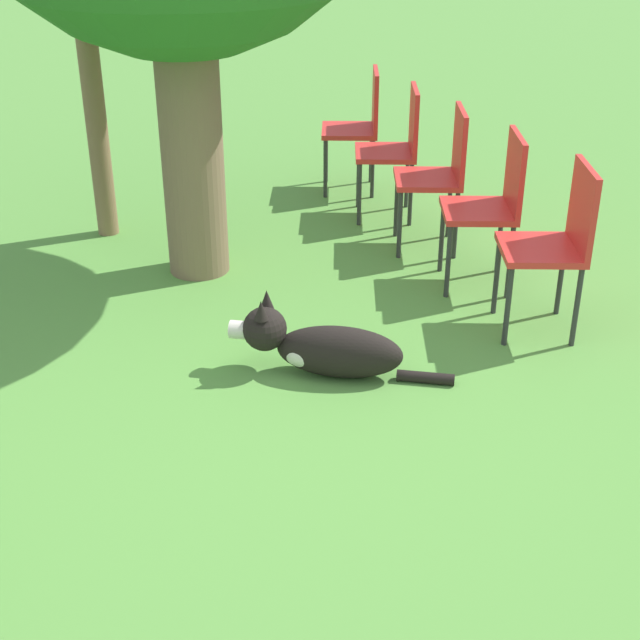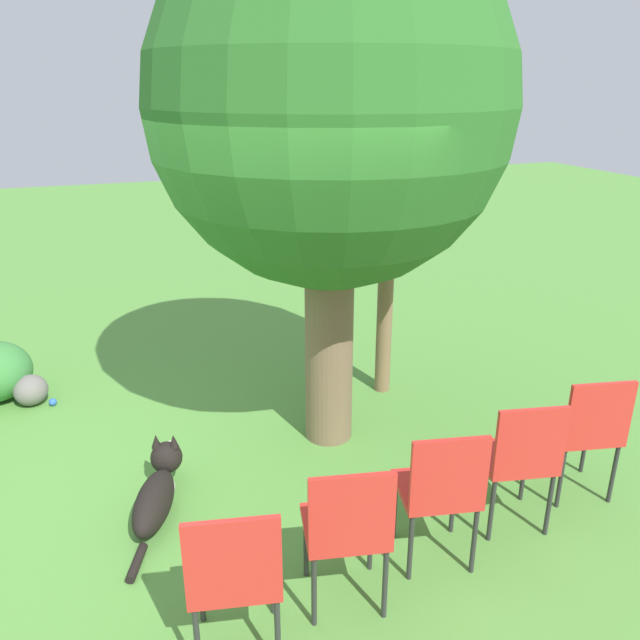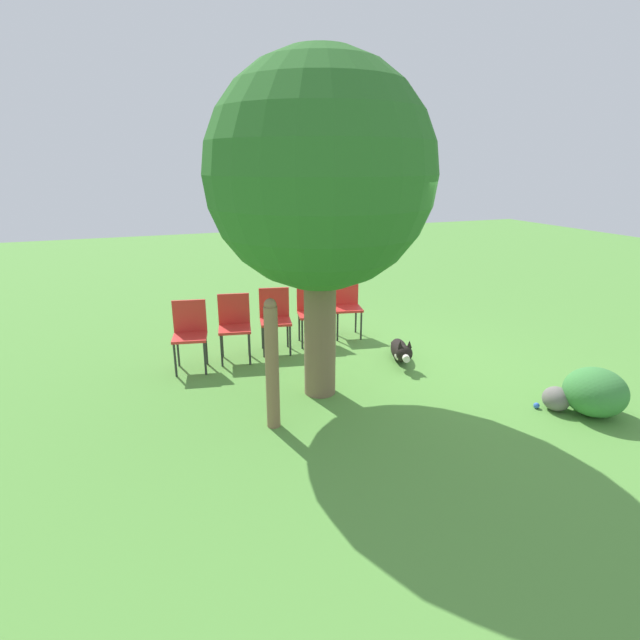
% 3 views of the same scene
% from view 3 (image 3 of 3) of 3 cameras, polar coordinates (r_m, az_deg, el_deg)
% --- Properties ---
extents(ground_plane, '(30.00, 30.00, 0.00)m').
position_cam_3_polar(ground_plane, '(6.77, 7.49, -5.95)').
color(ground_plane, '#56933D').
extents(oak_tree, '(2.51, 2.51, 3.82)m').
position_cam_3_polar(oak_tree, '(5.56, -0.01, 16.06)').
color(oak_tree, '#7A6047').
rests_on(oak_tree, ground_plane).
extents(dog, '(1.09, 0.49, 0.41)m').
position_cam_3_polar(dog, '(7.11, 9.19, -3.53)').
color(dog, black).
rests_on(dog, ground_plane).
extents(fence_post, '(0.14, 0.14, 1.41)m').
position_cam_3_polar(fence_post, '(5.15, -5.51, -5.03)').
color(fence_post, '#846647').
rests_on(fence_post, ground_plane).
extents(red_chair_0, '(0.50, 0.51, 0.93)m').
position_cam_3_polar(red_chair_0, '(7.99, 3.00, 2.00)').
color(red_chair_0, red).
rests_on(red_chair_0, ground_plane).
extents(red_chair_1, '(0.50, 0.51, 0.93)m').
position_cam_3_polar(red_chair_1, '(7.65, -0.91, 1.32)').
color(red_chair_1, red).
rests_on(red_chair_1, ground_plane).
extents(red_chair_2, '(0.50, 0.51, 0.93)m').
position_cam_3_polar(red_chair_2, '(7.35, -5.17, 0.57)').
color(red_chair_2, red).
rests_on(red_chair_2, ground_plane).
extents(red_chair_3, '(0.50, 0.51, 0.93)m').
position_cam_3_polar(red_chair_3, '(7.09, -9.75, -0.24)').
color(red_chair_3, red).
rests_on(red_chair_3, ground_plane).
extents(red_chair_4, '(0.50, 0.51, 0.93)m').
position_cam_3_polar(red_chair_4, '(6.89, -14.65, -1.11)').
color(red_chair_4, red).
rests_on(red_chair_4, ground_plane).
extents(tennis_ball, '(0.07, 0.07, 0.07)m').
position_cam_3_polar(tennis_ball, '(6.28, 23.50, -8.95)').
color(tennis_ball, blue).
rests_on(tennis_ball, ground_plane).
extents(garden_rock, '(0.31, 0.29, 0.27)m').
position_cam_3_polar(garden_rock, '(6.29, 25.39, -8.12)').
color(garden_rock, slate).
rests_on(garden_rock, ground_plane).
extents(low_shrub, '(0.67, 0.67, 0.53)m').
position_cam_3_polar(low_shrub, '(6.33, 28.93, -7.20)').
color(low_shrub, '#3D843D').
rests_on(low_shrub, ground_plane).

